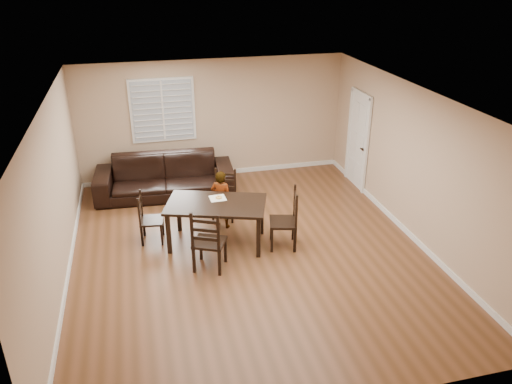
% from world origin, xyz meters
% --- Properties ---
extents(ground, '(7.00, 7.00, 0.00)m').
position_xyz_m(ground, '(0.00, 0.00, 0.00)').
color(ground, brown).
rests_on(ground, ground).
extents(room, '(6.04, 7.04, 2.72)m').
position_xyz_m(room, '(0.04, 0.18, 1.81)').
color(room, tan).
rests_on(room, ground).
extents(dining_table, '(1.92, 1.44, 0.80)m').
position_xyz_m(dining_table, '(-0.48, 0.40, 0.71)').
color(dining_table, black).
rests_on(dining_table, ground).
extents(chair_near, '(0.56, 0.54, 0.97)m').
position_xyz_m(chair_near, '(-0.13, 1.42, 0.44)').
color(chair_near, black).
rests_on(chair_near, ground).
extents(chair_far, '(0.64, 0.62, 1.09)m').
position_xyz_m(chair_far, '(-0.78, -0.46, 0.50)').
color(chair_far, black).
rests_on(chair_far, ground).
extents(chair_left, '(0.45, 0.47, 0.94)m').
position_xyz_m(chair_left, '(-1.70, 0.78, 0.43)').
color(chair_left, black).
rests_on(chair_left, ground).
extents(chair_right, '(0.56, 0.59, 1.09)m').
position_xyz_m(chair_right, '(0.76, -0.00, 0.50)').
color(chair_right, black).
rests_on(chair_right, ground).
extents(child, '(0.50, 0.45, 1.14)m').
position_xyz_m(child, '(-0.29, 0.98, 0.57)').
color(child, gray).
rests_on(child, ground).
extents(napkin, '(0.29, 0.29, 0.00)m').
position_xyz_m(napkin, '(-0.42, 0.58, 0.80)').
color(napkin, beige).
rests_on(napkin, dining_table).
extents(donut, '(0.11, 0.11, 0.04)m').
position_xyz_m(donut, '(-0.40, 0.57, 0.82)').
color(donut, gold).
rests_on(donut, napkin).
extents(sofa, '(2.96, 1.32, 0.84)m').
position_xyz_m(sofa, '(-1.21, 2.68, 0.42)').
color(sofa, black).
rests_on(sofa, ground).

